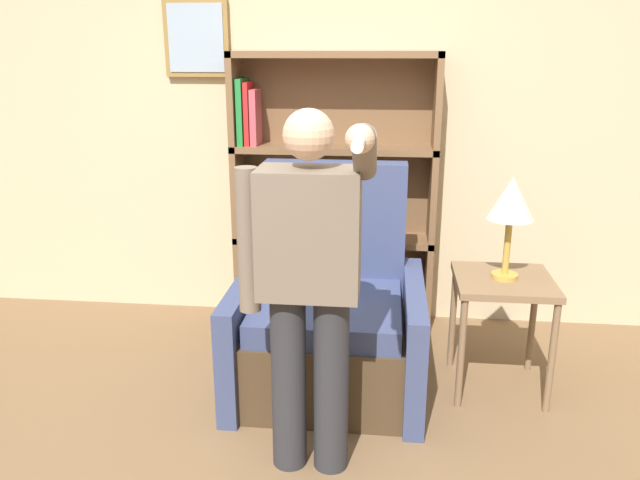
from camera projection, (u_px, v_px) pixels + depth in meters
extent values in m
cube|color=beige|center=(321.00, 109.00, 4.00)|extent=(8.00, 0.06, 2.80)
cube|color=olive|center=(197.00, 38.00, 3.91)|extent=(0.41, 0.04, 0.47)
cube|color=#9EB2C6|center=(196.00, 38.00, 3.89)|extent=(0.35, 0.01, 0.41)
cube|color=brown|center=(239.00, 192.00, 4.04)|extent=(0.04, 0.28, 1.76)
cube|color=brown|center=(432.00, 197.00, 3.91)|extent=(0.04, 0.28, 1.76)
cube|color=brown|center=(336.00, 190.00, 4.10)|extent=(1.28, 0.01, 1.76)
cube|color=brown|center=(333.00, 318.00, 4.23)|extent=(1.28, 0.28, 0.04)
cube|color=brown|center=(334.00, 239.00, 4.06)|extent=(1.28, 0.28, 0.04)
cube|color=brown|center=(334.00, 149.00, 3.89)|extent=(1.28, 0.28, 0.04)
cube|color=brown|center=(335.00, 54.00, 3.72)|extent=(1.28, 0.28, 0.04)
cube|color=#9E7A47|center=(249.00, 284.00, 4.22)|extent=(0.03, 0.23, 0.42)
cube|color=#1E47B2|center=(254.00, 281.00, 4.21)|extent=(0.03, 0.19, 0.45)
cube|color=red|center=(261.00, 281.00, 4.20)|extent=(0.05, 0.16, 0.47)
cube|color=#238438|center=(269.00, 284.00, 4.21)|extent=(0.05, 0.22, 0.42)
cube|color=#BC4C56|center=(246.00, 203.00, 4.05)|extent=(0.04, 0.19, 0.41)
cube|color=#9E7A47|center=(253.00, 206.00, 4.06)|extent=(0.04, 0.17, 0.37)
cube|color=#238438|center=(259.00, 206.00, 4.05)|extent=(0.03, 0.18, 0.37)
cube|color=#238438|center=(243.00, 112.00, 3.88)|extent=(0.04, 0.23, 0.40)
cube|color=red|center=(249.00, 114.00, 3.88)|extent=(0.03, 0.21, 0.38)
cube|color=#BC4C56|center=(256.00, 117.00, 3.88)|extent=(0.04, 0.20, 0.34)
cube|color=#4C3823|center=(328.00, 353.00, 3.35)|extent=(0.80, 0.85, 0.40)
cube|color=#3D4770|center=(327.00, 311.00, 3.24)|extent=(0.76, 0.73, 0.12)
cube|color=#3D4770|center=(335.00, 246.00, 3.58)|extent=(0.80, 0.16, 0.97)
cube|color=#3D4770|center=(246.00, 332.00, 3.37)|extent=(0.10, 0.93, 0.60)
cube|color=#3D4770|center=(413.00, 340.00, 3.28)|extent=(0.10, 0.93, 0.60)
cylinder|color=#2D2D33|center=(289.00, 381.00, 2.67)|extent=(0.15, 0.15, 0.81)
cylinder|color=#2D2D33|center=(331.00, 383.00, 2.65)|extent=(0.15, 0.15, 0.81)
cube|color=#756656|center=(309.00, 233.00, 2.47)|extent=(0.41, 0.24, 0.52)
sphere|color=#DBAD89|center=(309.00, 135.00, 2.36)|extent=(0.20, 0.20, 0.20)
cylinder|color=#756656|center=(248.00, 241.00, 2.51)|extent=(0.09, 0.09, 0.60)
cylinder|color=#756656|center=(364.00, 153.00, 2.24)|extent=(0.09, 0.28, 0.23)
cylinder|color=#756656|center=(362.00, 137.00, 1.98)|extent=(0.08, 0.27, 0.10)
sphere|color=#DBAD89|center=(360.00, 139.00, 1.85)|extent=(0.09, 0.09, 0.09)
cylinder|color=white|center=(358.00, 143.00, 1.76)|extent=(0.04, 0.15, 0.04)
cube|color=#846647|center=(504.00, 281.00, 3.23)|extent=(0.50, 0.50, 0.04)
cylinder|color=#846647|center=(461.00, 354.00, 3.14)|extent=(0.04, 0.04, 0.60)
cylinder|color=#846647|center=(552.00, 358.00, 3.09)|extent=(0.04, 0.04, 0.60)
cylinder|color=#846647|center=(453.00, 318.00, 3.56)|extent=(0.04, 0.04, 0.60)
cylinder|color=#846647|center=(532.00, 321.00, 3.51)|extent=(0.04, 0.04, 0.60)
cylinder|color=gold|center=(504.00, 276.00, 3.23)|extent=(0.14, 0.14, 0.02)
cylinder|color=gold|center=(507.00, 246.00, 3.18)|extent=(0.03, 0.03, 0.29)
cone|color=beige|center=(512.00, 198.00, 3.10)|extent=(0.24, 0.24, 0.21)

